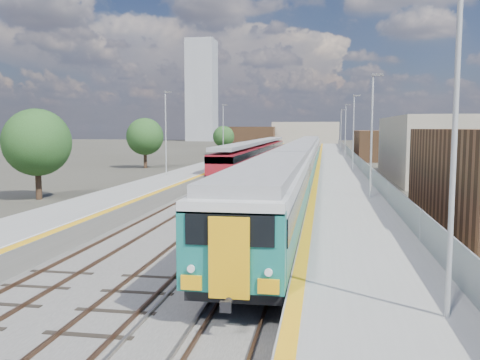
# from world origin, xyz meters

# --- Properties ---
(ground) EXTENTS (320.00, 320.00, 0.00)m
(ground) POSITION_xyz_m (0.00, 50.00, 0.00)
(ground) COLOR #47443A
(ground) RESTS_ON ground
(ballast_bed) EXTENTS (10.50, 155.00, 0.06)m
(ballast_bed) POSITION_xyz_m (-2.25, 52.50, 0.03)
(ballast_bed) COLOR #565451
(ballast_bed) RESTS_ON ground
(tracks) EXTENTS (8.96, 160.00, 0.17)m
(tracks) POSITION_xyz_m (-1.65, 54.18, 0.11)
(tracks) COLOR #4C3323
(tracks) RESTS_ON ground
(platform_right) EXTENTS (4.70, 155.00, 8.52)m
(platform_right) POSITION_xyz_m (5.28, 52.49, 0.54)
(platform_right) COLOR slate
(platform_right) RESTS_ON ground
(platform_left) EXTENTS (4.30, 155.00, 8.52)m
(platform_left) POSITION_xyz_m (-9.05, 52.49, 0.52)
(platform_left) COLOR slate
(platform_left) RESTS_ON ground
(buildings) EXTENTS (72.00, 185.50, 40.00)m
(buildings) POSITION_xyz_m (-18.12, 138.60, 10.70)
(buildings) COLOR brown
(buildings) RESTS_ON ground
(green_train) EXTENTS (2.85, 79.40, 3.14)m
(green_train) POSITION_xyz_m (1.50, 42.25, 2.21)
(green_train) COLOR black
(green_train) RESTS_ON ground
(red_train) EXTENTS (2.66, 54.05, 3.36)m
(red_train) POSITION_xyz_m (-5.50, 61.61, 1.99)
(red_train) COLOR black
(red_train) RESTS_ON ground
(tree_a) EXTENTS (4.92, 4.92, 6.67)m
(tree_a) POSITION_xyz_m (-16.94, 24.46, 4.20)
(tree_a) COLOR #382619
(tree_a) RESTS_ON ground
(tree_b) EXTENTS (4.84, 4.84, 6.55)m
(tree_b) POSITION_xyz_m (-19.36, 53.74, 4.12)
(tree_b) COLOR #382619
(tree_b) RESTS_ON ground
(tree_c) EXTENTS (4.16, 4.16, 5.64)m
(tree_c) POSITION_xyz_m (-15.65, 87.51, 3.55)
(tree_c) COLOR #382619
(tree_c) RESTS_ON ground
(tree_d) EXTENTS (4.70, 4.70, 6.37)m
(tree_d) POSITION_xyz_m (19.74, 71.31, 4.01)
(tree_d) COLOR #382619
(tree_d) RESTS_ON ground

